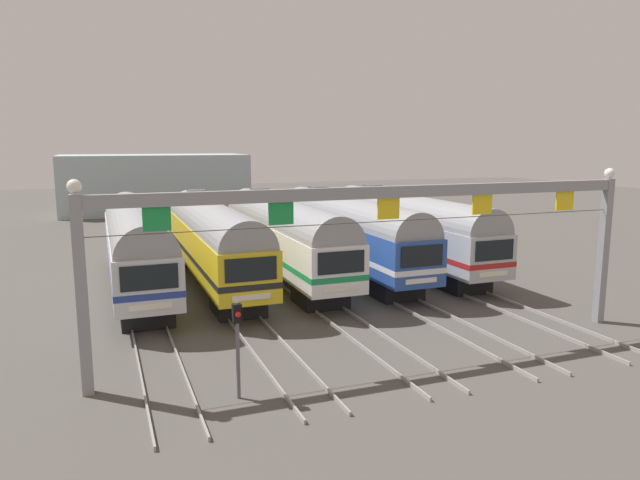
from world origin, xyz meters
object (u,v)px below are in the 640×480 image
commuter_train_silver (135,242)px  commuter_train_yellow (212,238)px  catenary_gantry (388,218)px  commuter_train_blue (347,230)px  commuter_train_stainless (407,227)px  commuter_train_white (282,234)px  yard_signal_mast (237,332)px

commuter_train_silver → commuter_train_yellow: commuter_train_yellow is taller
commuter_train_silver → catenary_gantry: bearing=-58.1°
commuter_train_blue → commuter_train_stainless: same height
catenary_gantry → commuter_train_yellow: bearing=107.3°
commuter_train_white → yard_signal_mast: bearing=-112.0°
commuter_train_silver → commuter_train_stainless: (16.82, 0.00, 0.00)m
commuter_train_silver → commuter_train_white: (8.41, 0.00, 0.00)m
commuter_train_yellow → commuter_train_blue: 8.41m
yard_signal_mast → commuter_train_silver: bearing=97.7°
catenary_gantry → commuter_train_blue: bearing=72.7°
commuter_train_yellow → commuter_train_blue: (8.41, 0.00, 0.00)m
commuter_train_white → commuter_train_blue: size_ratio=1.00×
commuter_train_yellow → catenary_gantry: 14.37m
commuter_train_white → catenary_gantry: catenary_gantry is taller
catenary_gantry → yard_signal_mast: catenary_gantry is taller
commuter_train_silver → commuter_train_yellow: bearing=0.1°
commuter_train_blue → commuter_train_white: bearing=180.0°
commuter_train_white → commuter_train_stainless: same height
commuter_train_silver → catenary_gantry: (8.41, -13.49, 2.57)m
commuter_train_silver → yard_signal_mast: size_ratio=5.70×
commuter_train_white → yard_signal_mast: (-6.31, -15.57, -0.48)m
catenary_gantry → yard_signal_mast: size_ratio=6.96×
commuter_train_blue → catenary_gantry: catenary_gantry is taller
commuter_train_white → catenary_gantry: size_ratio=0.82×
commuter_train_yellow → commuter_train_stainless: (12.61, 0.00, 0.00)m
commuter_train_yellow → commuter_train_blue: bearing=0.0°
commuter_train_stainless → yard_signal_mast: bearing=-133.4°
commuter_train_yellow → yard_signal_mast: bearing=-97.7°
commuter_train_yellow → commuter_train_white: same height
commuter_train_silver → commuter_train_stainless: commuter_train_stainless is taller
commuter_train_yellow → commuter_train_stainless: size_ratio=1.00×
commuter_train_white → commuter_train_stainless: size_ratio=1.00×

